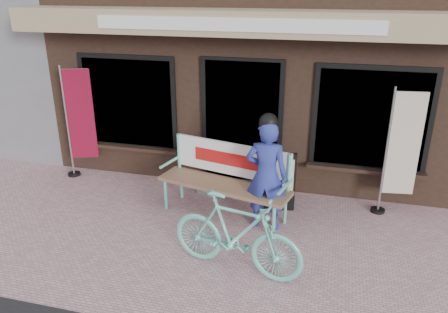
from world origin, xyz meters
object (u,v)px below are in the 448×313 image
(bicycle, at_px, (236,234))
(menu_stand, at_px, (280,181))
(nobori_cream, at_px, (400,151))
(bench, at_px, (227,174))
(nobori_red, at_px, (79,121))
(person, at_px, (266,173))

(bicycle, relative_size, menu_stand, 1.81)
(nobori_cream, bearing_deg, bicycle, -141.95)
(bench, height_order, nobori_cream, nobori_cream)
(bicycle, relative_size, nobori_red, 0.84)
(bench, bearing_deg, bicycle, -58.25)
(bench, distance_m, person, 0.70)
(bicycle, bearing_deg, bench, 29.95)
(person, distance_m, menu_stand, 0.68)
(nobori_red, height_order, menu_stand, nobori_red)
(menu_stand, bearing_deg, bench, -167.99)
(bicycle, bearing_deg, nobori_cream, -33.16)
(nobori_cream, bearing_deg, menu_stand, -176.27)
(person, relative_size, bicycle, 1.01)
(nobori_cream, xyz_separation_m, menu_stand, (-1.68, -0.33, -0.53))
(bench, relative_size, menu_stand, 2.23)
(nobori_red, distance_m, nobori_cream, 5.29)
(bench, relative_size, nobori_cream, 1.06)
(nobori_red, relative_size, menu_stand, 2.16)
(bicycle, xyz_separation_m, menu_stand, (0.30, 1.68, -0.03))
(person, relative_size, menu_stand, 1.83)
(nobori_cream, bearing_deg, nobori_red, 171.67)
(nobori_cream, bearing_deg, person, -161.14)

